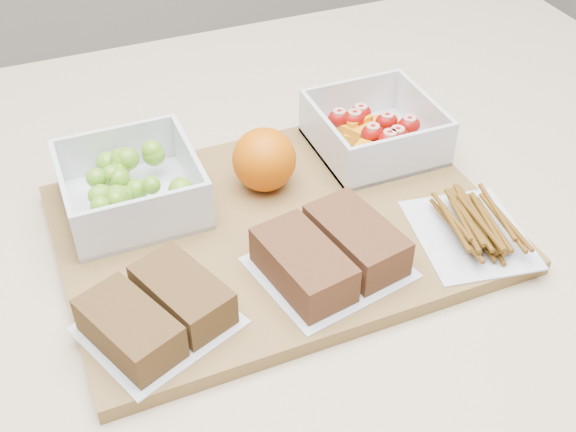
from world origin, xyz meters
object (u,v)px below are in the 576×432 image
at_px(sandwich_bag_left, 157,312).
at_px(fruit_container, 374,132).
at_px(pretzel_bag, 471,224).
at_px(grape_container, 131,186).
at_px(orange, 264,160).
at_px(sandwich_bag_center, 330,253).
at_px(cutting_board, 279,228).

bearing_deg(sandwich_bag_left, fruit_container, 30.08).
distance_m(fruit_container, pretzel_bag, 0.17).
bearing_deg(grape_container, orange, -8.34).
xyz_separation_m(grape_container, sandwich_bag_left, (-0.02, -0.17, -0.01)).
height_order(fruit_container, sandwich_bag_center, fruit_container).
bearing_deg(pretzel_bag, cutting_board, 151.83).
bearing_deg(grape_container, cutting_board, -32.49).
xyz_separation_m(orange, sandwich_bag_left, (-0.15, -0.15, -0.02)).
bearing_deg(fruit_container, pretzel_bag, -83.59).
xyz_separation_m(cutting_board, sandwich_bag_left, (-0.14, -0.09, 0.03)).
height_order(sandwich_bag_center, pretzel_bag, sandwich_bag_center).
bearing_deg(grape_container, pretzel_bag, -30.11).
distance_m(grape_container, pretzel_bag, 0.33).
bearing_deg(cutting_board, pretzel_bag, -29.00).
relative_size(grape_container, sandwich_bag_left, 0.90).
distance_m(orange, sandwich_bag_left, 0.21).
distance_m(fruit_container, orange, 0.14).
xyz_separation_m(cutting_board, grape_container, (-0.13, 0.08, 0.03)).
height_order(grape_container, fruit_container, grape_container).
xyz_separation_m(cutting_board, pretzel_bag, (0.16, -0.09, 0.02)).
relative_size(orange, sandwich_bag_center, 0.45).
bearing_deg(sandwich_bag_left, cutting_board, 31.28).
relative_size(grape_container, pretzel_bag, 0.95).
distance_m(grape_container, orange, 0.14).
relative_size(cutting_board, fruit_container, 3.31).
distance_m(cutting_board, sandwich_bag_center, 0.08).
distance_m(grape_container, sandwich_bag_center, 0.21).
relative_size(grape_container, fruit_container, 1.03).
xyz_separation_m(cutting_board, fruit_container, (0.14, 0.08, 0.03)).
height_order(fruit_container, orange, orange).
height_order(grape_container, sandwich_bag_center, grape_container).
bearing_deg(orange, sandwich_bag_center, -85.73).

